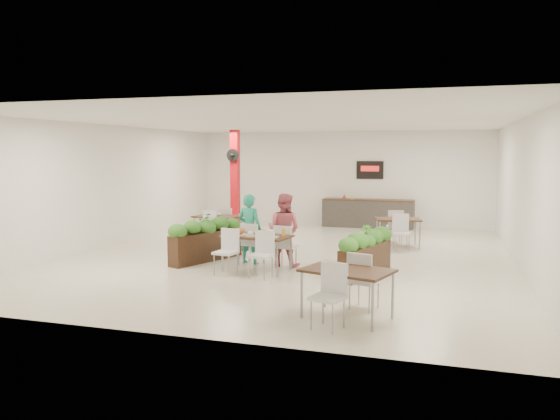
{
  "coord_description": "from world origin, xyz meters",
  "views": [
    {
      "loc": [
        3.5,
        -12.45,
        2.48
      ],
      "look_at": [
        -0.35,
        0.07,
        1.1
      ],
      "focal_mm": 35.0,
      "sensor_mm": 36.0,
      "label": 1
    }
  ],
  "objects_px": {
    "side_table_b": "(398,223)",
    "side_table_a": "(218,220)",
    "planter_right": "(366,251)",
    "main_table": "(256,241)",
    "red_column": "(235,179)",
    "service_counter": "(368,213)",
    "planter_left": "(206,238)",
    "diner_man": "(249,229)",
    "side_table_c": "(347,277)",
    "diner_woman": "(284,230)"
  },
  "relations": [
    {
      "from": "diner_man",
      "to": "planter_left",
      "type": "relative_size",
      "value": 0.78
    },
    {
      "from": "planter_right",
      "to": "planter_left",
      "type": "bearing_deg",
      "value": 173.34
    },
    {
      "from": "service_counter",
      "to": "planter_right",
      "type": "distance_m",
      "value": 7.28
    },
    {
      "from": "side_table_b",
      "to": "side_table_c",
      "type": "bearing_deg",
      "value": -104.71
    },
    {
      "from": "red_column",
      "to": "diner_woman",
      "type": "relative_size",
      "value": 2.0
    },
    {
      "from": "red_column",
      "to": "service_counter",
      "type": "xyz_separation_m",
      "value": [
        4.0,
        1.86,
        -1.15
      ]
    },
    {
      "from": "service_counter",
      "to": "diner_man",
      "type": "relative_size",
      "value": 1.91
    },
    {
      "from": "red_column",
      "to": "planter_right",
      "type": "relative_size",
      "value": 1.68
    },
    {
      "from": "diner_woman",
      "to": "side_table_c",
      "type": "relative_size",
      "value": 0.96
    },
    {
      "from": "diner_man",
      "to": "side_table_c",
      "type": "relative_size",
      "value": 0.94
    },
    {
      "from": "red_column",
      "to": "planter_left",
      "type": "distance_m",
      "value": 5.19
    },
    {
      "from": "planter_right",
      "to": "side_table_a",
      "type": "bearing_deg",
      "value": 147.43
    },
    {
      "from": "service_counter",
      "to": "planter_right",
      "type": "bearing_deg",
      "value": -82.4
    },
    {
      "from": "red_column",
      "to": "planter_left",
      "type": "bearing_deg",
      "value": -75.73
    },
    {
      "from": "planter_left",
      "to": "side_table_a",
      "type": "xyz_separation_m",
      "value": [
        -0.78,
        2.44,
        0.1
      ]
    },
    {
      "from": "planter_right",
      "to": "main_table",
      "type": "bearing_deg",
      "value": -174.72
    },
    {
      "from": "red_column",
      "to": "planter_left",
      "type": "relative_size",
      "value": 1.58
    },
    {
      "from": "diner_woman",
      "to": "planter_right",
      "type": "xyz_separation_m",
      "value": [
        1.86,
        -0.44,
        -0.3
      ]
    },
    {
      "from": "red_column",
      "to": "main_table",
      "type": "height_order",
      "value": "red_column"
    },
    {
      "from": "side_table_a",
      "to": "side_table_c",
      "type": "bearing_deg",
      "value": -44.08
    },
    {
      "from": "main_table",
      "to": "planter_left",
      "type": "height_order",
      "value": "planter_left"
    },
    {
      "from": "service_counter",
      "to": "side_table_b",
      "type": "relative_size",
      "value": 1.79
    },
    {
      "from": "planter_right",
      "to": "side_table_c",
      "type": "bearing_deg",
      "value": -87.1
    },
    {
      "from": "main_table",
      "to": "side_table_b",
      "type": "relative_size",
      "value": 1.06
    },
    {
      "from": "main_table",
      "to": "diner_woman",
      "type": "height_order",
      "value": "diner_woman"
    },
    {
      "from": "service_counter",
      "to": "side_table_a",
      "type": "height_order",
      "value": "service_counter"
    },
    {
      "from": "red_column",
      "to": "main_table",
      "type": "xyz_separation_m",
      "value": [
        2.69,
        -5.56,
        -1.01
      ]
    },
    {
      "from": "main_table",
      "to": "side_table_a",
      "type": "relative_size",
      "value": 1.07
    },
    {
      "from": "main_table",
      "to": "planter_right",
      "type": "xyz_separation_m",
      "value": [
        2.27,
        0.21,
        -0.13
      ]
    },
    {
      "from": "red_column",
      "to": "side_table_b",
      "type": "xyz_separation_m",
      "value": [
        5.29,
        -1.69,
        -1.02
      ]
    },
    {
      "from": "side_table_b",
      "to": "side_table_a",
      "type": "bearing_deg",
      "value": 176.13
    },
    {
      "from": "diner_man",
      "to": "planter_right",
      "type": "distance_m",
      "value": 2.71
    },
    {
      "from": "side_table_a",
      "to": "side_table_b",
      "type": "distance_m",
      "value": 4.88
    },
    {
      "from": "planter_left",
      "to": "side_table_c",
      "type": "xyz_separation_m",
      "value": [
        3.86,
        -3.4,
        0.1
      ]
    },
    {
      "from": "service_counter",
      "to": "side_table_c",
      "type": "bearing_deg",
      "value": -83.76
    },
    {
      "from": "main_table",
      "to": "diner_man",
      "type": "bearing_deg",
      "value": 120.81
    },
    {
      "from": "red_column",
      "to": "diner_man",
      "type": "relative_size",
      "value": 2.04
    },
    {
      "from": "planter_left",
      "to": "side_table_b",
      "type": "xyz_separation_m",
      "value": [
        4.04,
        3.23,
        0.09
      ]
    },
    {
      "from": "diner_woman",
      "to": "planter_right",
      "type": "relative_size",
      "value": 0.84
    },
    {
      "from": "side_table_c",
      "to": "side_table_a",
      "type": "bearing_deg",
      "value": 145.06
    },
    {
      "from": "diner_woman",
      "to": "side_table_a",
      "type": "distance_m",
      "value": 3.58
    },
    {
      "from": "diner_man",
      "to": "planter_right",
      "type": "xyz_separation_m",
      "value": [
        2.66,
        -0.44,
        -0.28
      ]
    },
    {
      "from": "red_column",
      "to": "main_table",
      "type": "bearing_deg",
      "value": -64.18
    },
    {
      "from": "red_column",
      "to": "side_table_a",
      "type": "distance_m",
      "value": 2.72
    },
    {
      "from": "red_column",
      "to": "planter_left",
      "type": "height_order",
      "value": "red_column"
    },
    {
      "from": "main_table",
      "to": "diner_woman",
      "type": "distance_m",
      "value": 0.79
    },
    {
      "from": "service_counter",
      "to": "side_table_a",
      "type": "distance_m",
      "value": 5.6
    },
    {
      "from": "planter_left",
      "to": "side_table_b",
      "type": "bearing_deg",
      "value": 38.64
    },
    {
      "from": "planter_left",
      "to": "side_table_a",
      "type": "relative_size",
      "value": 1.22
    },
    {
      "from": "diner_man",
      "to": "side_table_b",
      "type": "xyz_separation_m",
      "value": [
        2.99,
        3.22,
        -0.16
      ]
    }
  ]
}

